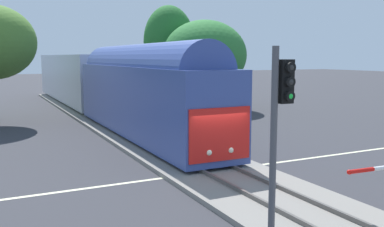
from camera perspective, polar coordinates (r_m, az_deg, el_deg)
ground_plane at (r=17.92m, az=2.60°, el=-7.77°), size 220.00×220.00×0.00m
road_centre_stripe at (r=17.91m, az=2.60°, el=-7.75°), size 44.00×0.20×0.01m
railway_track at (r=17.89m, az=2.61°, el=-7.47°), size 4.40×80.00×0.32m
commuter_train at (r=35.20m, az=-12.52°, el=4.24°), size 3.04×42.61×5.16m
traffic_signal_far_side at (r=28.33m, az=4.02°, el=5.19°), size 0.53×0.38×5.31m
traffic_signal_median at (r=9.91m, az=11.65°, el=-0.67°), size 0.53×0.38×4.99m
elm_centre_background at (r=41.41m, az=-3.10°, el=9.55°), size 4.85×4.85×9.60m
oak_far_right at (r=38.55m, az=1.70°, el=7.79°), size 7.53×7.53×8.01m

